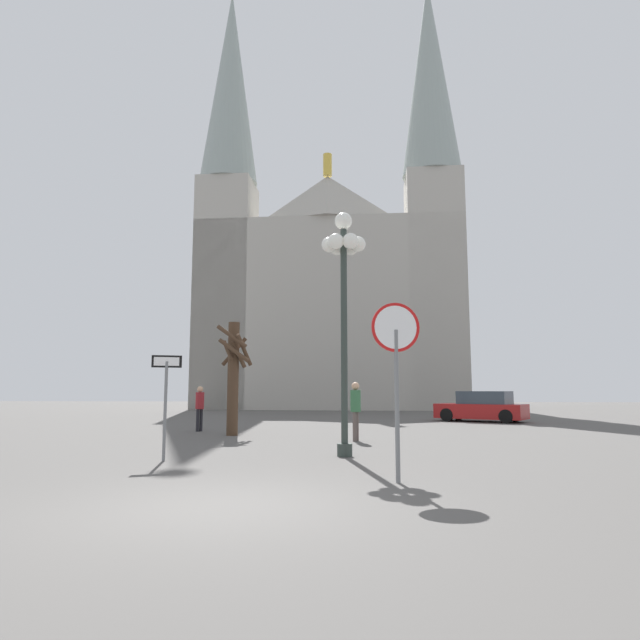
{
  "coord_description": "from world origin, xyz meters",
  "views": [
    {
      "loc": [
        1.93,
        -7.51,
        1.59
      ],
      "look_at": [
        -0.19,
        19.69,
        5.02
      ],
      "focal_mm": 30.7,
      "sensor_mm": 36.0,
      "label": 1
    }
  ],
  "objects_px": {
    "one_way_arrow_sign": "(166,392)",
    "bare_tree": "(233,373)",
    "pedestrian_standing": "(200,404)",
    "cathedral": "(332,284)",
    "street_lamp": "(344,275)",
    "pedestrian_walking": "(356,405)",
    "stop_sign": "(396,353)",
    "parked_car_near_red": "(482,407)"
  },
  "relations": [
    {
      "from": "cathedral",
      "to": "pedestrian_walking",
      "type": "bearing_deg",
      "value": -85.33
    },
    {
      "from": "bare_tree",
      "to": "stop_sign",
      "type": "bearing_deg",
      "value": -60.88
    },
    {
      "from": "street_lamp",
      "to": "pedestrian_walking",
      "type": "distance_m",
      "value": 5.01
    },
    {
      "from": "stop_sign",
      "to": "pedestrian_standing",
      "type": "bearing_deg",
      "value": 121.99
    },
    {
      "from": "cathedral",
      "to": "bare_tree",
      "type": "relative_size",
      "value": 9.36
    },
    {
      "from": "bare_tree",
      "to": "pedestrian_walking",
      "type": "height_order",
      "value": "bare_tree"
    },
    {
      "from": "street_lamp",
      "to": "stop_sign",
      "type": "bearing_deg",
      "value": -73.91
    },
    {
      "from": "bare_tree",
      "to": "pedestrian_walking",
      "type": "distance_m",
      "value": 4.68
    },
    {
      "from": "pedestrian_standing",
      "to": "street_lamp",
      "type": "bearing_deg",
      "value": -51.66
    },
    {
      "from": "cathedral",
      "to": "pedestrian_standing",
      "type": "height_order",
      "value": "cathedral"
    },
    {
      "from": "one_way_arrow_sign",
      "to": "bare_tree",
      "type": "distance_m",
      "value": 6.66
    },
    {
      "from": "cathedral",
      "to": "one_way_arrow_sign",
      "type": "distance_m",
      "value": 34.87
    },
    {
      "from": "one_way_arrow_sign",
      "to": "parked_car_near_red",
      "type": "bearing_deg",
      "value": 56.5
    },
    {
      "from": "cathedral",
      "to": "pedestrian_standing",
      "type": "relative_size",
      "value": 21.7
    },
    {
      "from": "bare_tree",
      "to": "parked_car_near_red",
      "type": "height_order",
      "value": "bare_tree"
    },
    {
      "from": "street_lamp",
      "to": "parked_car_near_red",
      "type": "relative_size",
      "value": 1.31
    },
    {
      "from": "stop_sign",
      "to": "parked_car_near_red",
      "type": "relative_size",
      "value": 0.68
    },
    {
      "from": "pedestrian_walking",
      "to": "pedestrian_standing",
      "type": "bearing_deg",
      "value": 150.02
    },
    {
      "from": "one_way_arrow_sign",
      "to": "pedestrian_standing",
      "type": "bearing_deg",
      "value": 101.67
    },
    {
      "from": "cathedral",
      "to": "pedestrian_standing",
      "type": "distance_m",
      "value": 27.26
    },
    {
      "from": "street_lamp",
      "to": "bare_tree",
      "type": "distance_m",
      "value": 7.16
    },
    {
      "from": "street_lamp",
      "to": "pedestrian_walking",
      "type": "bearing_deg",
      "value": 86.79
    },
    {
      "from": "one_way_arrow_sign",
      "to": "parked_car_near_red",
      "type": "xyz_separation_m",
      "value": [
        10.18,
        15.39,
        -0.82
      ]
    },
    {
      "from": "one_way_arrow_sign",
      "to": "parked_car_near_red",
      "type": "relative_size",
      "value": 0.52
    },
    {
      "from": "parked_car_near_red",
      "to": "pedestrian_walking",
      "type": "xyz_separation_m",
      "value": [
        -6.0,
        -10.46,
        0.4
      ]
    },
    {
      "from": "parked_car_near_red",
      "to": "stop_sign",
      "type": "bearing_deg",
      "value": -106.24
    },
    {
      "from": "one_way_arrow_sign",
      "to": "pedestrian_standing",
      "type": "xyz_separation_m",
      "value": [
        -1.72,
        8.33,
        -0.49
      ]
    },
    {
      "from": "cathedral",
      "to": "bare_tree",
      "type": "distance_m",
      "value": 28.34
    },
    {
      "from": "parked_car_near_red",
      "to": "street_lamp",
      "type": "bearing_deg",
      "value": -113.57
    },
    {
      "from": "parked_car_near_red",
      "to": "one_way_arrow_sign",
      "type": "bearing_deg",
      "value": -123.5
    },
    {
      "from": "stop_sign",
      "to": "street_lamp",
      "type": "height_order",
      "value": "street_lamp"
    },
    {
      "from": "cathedral",
      "to": "parked_car_near_red",
      "type": "bearing_deg",
      "value": -65.44
    },
    {
      "from": "pedestrian_walking",
      "to": "one_way_arrow_sign",
      "type": "bearing_deg",
      "value": -130.32
    },
    {
      "from": "pedestrian_walking",
      "to": "stop_sign",
      "type": "bearing_deg",
      "value": -83.68
    },
    {
      "from": "cathedral",
      "to": "one_way_arrow_sign",
      "type": "relative_size",
      "value": 15.6
    },
    {
      "from": "stop_sign",
      "to": "street_lamp",
      "type": "distance_m",
      "value": 4.29
    },
    {
      "from": "parked_car_near_red",
      "to": "pedestrian_walking",
      "type": "relative_size",
      "value": 2.53
    },
    {
      "from": "cathedral",
      "to": "stop_sign",
      "type": "height_order",
      "value": "cathedral"
    },
    {
      "from": "bare_tree",
      "to": "parked_car_near_red",
      "type": "bearing_deg",
      "value": 40.55
    },
    {
      "from": "cathedral",
      "to": "street_lamp",
      "type": "bearing_deg",
      "value": -86.24
    },
    {
      "from": "stop_sign",
      "to": "pedestrian_standing",
      "type": "height_order",
      "value": "stop_sign"
    },
    {
      "from": "bare_tree",
      "to": "pedestrian_standing",
      "type": "bearing_deg",
      "value": 134.57
    }
  ]
}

